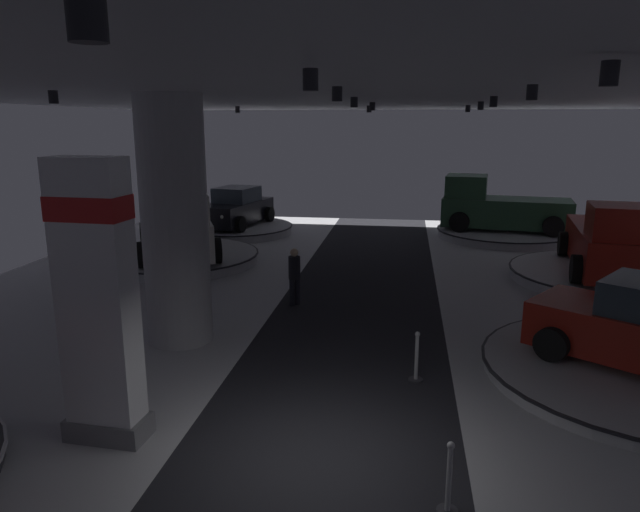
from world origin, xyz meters
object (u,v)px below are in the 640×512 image
object	(u,v)px
display_platform_deep_right	(504,233)
pickup_truck_deep_right	(498,208)
display_platform_deep_left	(236,229)
visitor_walking_near	(294,273)
brand_sign_pylon	(98,300)
display_platform_far_right	(607,275)
display_platform_far_left	(179,257)
pickup_truck_far_right	(613,244)
pickup_truck_far_left	(177,229)
display_car_deep_left	(236,208)
column_left	(175,222)

from	to	relation	value
display_platform_deep_right	pickup_truck_deep_right	bearing A→B (deg)	171.23
display_platform_deep_right	display_platform_deep_left	world-z (taller)	same
visitor_walking_near	brand_sign_pylon	bearing A→B (deg)	-102.97
display_platform_far_right	display_platform_far_left	bearing A→B (deg)	178.49
brand_sign_pylon	visitor_walking_near	xyz separation A→B (m)	(1.63, 7.08, -1.38)
brand_sign_pylon	pickup_truck_far_right	world-z (taller)	brand_sign_pylon
brand_sign_pylon	display_platform_far_right	xyz separation A→B (m)	(10.92, 10.89, -2.09)
brand_sign_pylon	pickup_truck_far_left	bearing A→B (deg)	106.56
display_car_deep_left	pickup_truck_far_right	bearing A→B (deg)	-25.01
display_platform_deep_left	display_car_deep_left	bearing A→B (deg)	78.20
pickup_truck_far_left	column_left	bearing A→B (deg)	-67.65
pickup_truck_far_left	pickup_truck_deep_right	distance (m)	13.60
pickup_truck_far_left	brand_sign_pylon	bearing A→B (deg)	-73.44
display_platform_far_left	brand_sign_pylon	bearing A→B (deg)	-73.23
pickup_truck_far_right	display_platform_far_left	bearing A→B (deg)	177.22
display_platform_far_right	pickup_truck_deep_right	bearing A→B (deg)	109.22
pickup_truck_deep_right	display_platform_far_right	xyz separation A→B (m)	(2.39, -6.86, -1.10)
display_platform_deep_left	display_car_deep_left	world-z (taller)	display_car_deep_left
display_platform_far_left	display_platform_deep_right	world-z (taller)	display_platform_deep_right
display_platform_far_left	pickup_truck_deep_right	size ratio (longest dim) A/B	1.02
display_platform_far_right	visitor_walking_near	distance (m)	10.06
display_platform_deep_right	visitor_walking_near	size ratio (longest dim) A/B	3.61
brand_sign_pylon	display_car_deep_left	world-z (taller)	brand_sign_pylon
pickup_truck_deep_right	column_left	bearing A→B (deg)	-123.59
pickup_truck_deep_right	display_platform_deep_left	bearing A→B (deg)	-176.25
display_platform_far_right	display_platform_deep_left	distance (m)	15.18
column_left	display_platform_far_right	size ratio (longest dim) A/B	0.93
display_platform_deep_right	display_car_deep_left	distance (m)	11.87
pickup_truck_far_right	pickup_truck_deep_right	bearing A→B (deg)	108.09
pickup_truck_far_left	display_platform_far_right	size ratio (longest dim) A/B	0.96
pickup_truck_far_left	display_platform_deep_right	world-z (taller)	pickup_truck_far_left
column_left	display_platform_far_left	size ratio (longest dim) A/B	0.97
brand_sign_pylon	pickup_truck_far_right	size ratio (longest dim) A/B	0.80
pickup_truck_deep_right	pickup_truck_far_right	xyz separation A→B (m)	(2.35, -7.18, -0.01)
brand_sign_pylon	pickup_truck_deep_right	world-z (taller)	brand_sign_pylon
pickup_truck_far_left	pickup_truck_deep_right	world-z (taller)	pickup_truck_deep_right
visitor_walking_near	display_platform_deep_left	bearing A→B (deg)	114.95
pickup_truck_deep_right	display_platform_far_right	distance (m)	7.35
pickup_truck_far_left	display_car_deep_left	bearing A→B (deg)	87.28
pickup_truck_far_left	display_car_deep_left	distance (m)	6.07
display_car_deep_left	display_platform_deep_left	bearing A→B (deg)	-101.80
display_platform_far_left	pickup_truck_far_right	size ratio (longest dim) A/B	1.02
brand_sign_pylon	visitor_walking_near	size ratio (longest dim) A/B	2.78
pickup_truck_deep_right	pickup_truck_far_right	distance (m)	7.56
display_platform_far_left	display_car_deep_left	distance (m)	5.85
pickup_truck_far_left	display_platform_far_right	distance (m)	14.22
display_platform_far_left	visitor_walking_near	bearing A→B (deg)	-39.74
brand_sign_pylon	display_platform_deep_left	distance (m)	17.38
brand_sign_pylon	display_platform_deep_left	bearing A→B (deg)	99.95
display_platform_far_left	display_platform_deep_left	xyz separation A→B (m)	(0.41, 5.73, 0.00)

